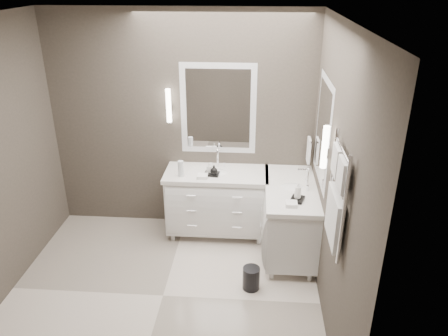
# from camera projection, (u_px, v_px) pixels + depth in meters

# --- Properties ---
(floor) EXTENTS (3.20, 3.00, 0.01)m
(floor) POSITION_uv_depth(u_px,v_px,m) (163.00, 296.00, 4.49)
(floor) COLOR silver
(floor) RESTS_ON ground
(ceiling) EXTENTS (3.20, 3.00, 0.01)m
(ceiling) POSITION_uv_depth(u_px,v_px,m) (143.00, 19.00, 3.37)
(ceiling) COLOR white
(ceiling) RESTS_ON wall_back
(wall_back) EXTENTS (3.20, 0.01, 2.70)m
(wall_back) POSITION_uv_depth(u_px,v_px,m) (182.00, 124.00, 5.30)
(wall_back) COLOR #443D36
(wall_back) RESTS_ON floor
(wall_front) EXTENTS (3.20, 0.01, 2.70)m
(wall_front) POSITION_uv_depth(u_px,v_px,m) (98.00, 288.00, 2.56)
(wall_front) COLOR #443D36
(wall_front) RESTS_ON floor
(wall_right) EXTENTS (0.01, 3.00, 2.70)m
(wall_right) POSITION_uv_depth(u_px,v_px,m) (335.00, 183.00, 3.82)
(wall_right) COLOR #443D36
(wall_right) RESTS_ON floor
(vanity_back) EXTENTS (1.24, 0.59, 0.97)m
(vanity_back) POSITION_uv_depth(u_px,v_px,m) (217.00, 199.00, 5.37)
(vanity_back) COLOR white
(vanity_back) RESTS_ON floor
(vanity_right) EXTENTS (0.59, 1.24, 0.97)m
(vanity_right) POSITION_uv_depth(u_px,v_px,m) (290.00, 215.00, 5.01)
(vanity_right) COLOR white
(vanity_right) RESTS_ON floor
(mirror_back) EXTENTS (0.90, 0.02, 1.10)m
(mirror_back) POSITION_uv_depth(u_px,v_px,m) (218.00, 109.00, 5.17)
(mirror_back) COLOR white
(mirror_back) RESTS_ON wall_back
(mirror_right) EXTENTS (0.02, 0.90, 1.10)m
(mirror_right) POSITION_uv_depth(u_px,v_px,m) (323.00, 131.00, 4.47)
(mirror_right) COLOR white
(mirror_right) RESTS_ON wall_right
(sconce_back) EXTENTS (0.06, 0.06, 0.40)m
(sconce_back) POSITION_uv_depth(u_px,v_px,m) (169.00, 106.00, 5.13)
(sconce_back) COLOR white
(sconce_back) RESTS_ON wall_back
(sconce_right) EXTENTS (0.06, 0.06, 0.40)m
(sconce_right) POSITION_uv_depth(u_px,v_px,m) (325.00, 148.00, 3.93)
(sconce_right) COLOR white
(sconce_right) RESTS_ON wall_right
(towel_bar_corner) EXTENTS (0.03, 0.22, 0.30)m
(towel_bar_corner) POSITION_uv_depth(u_px,v_px,m) (309.00, 150.00, 5.16)
(towel_bar_corner) COLOR white
(towel_bar_corner) RESTS_ON wall_right
(towel_ladder) EXTENTS (0.06, 0.58, 0.90)m
(towel_ladder) POSITION_uv_depth(u_px,v_px,m) (336.00, 201.00, 3.44)
(towel_ladder) COLOR white
(towel_ladder) RESTS_ON wall_right
(waste_bin) EXTENTS (0.21, 0.21, 0.25)m
(waste_bin) POSITION_uv_depth(u_px,v_px,m) (251.00, 278.00, 4.55)
(waste_bin) COLOR black
(waste_bin) RESTS_ON floor
(amenity_tray_back) EXTENTS (0.19, 0.15, 0.03)m
(amenity_tray_back) POSITION_uv_depth(u_px,v_px,m) (212.00, 174.00, 5.14)
(amenity_tray_back) COLOR black
(amenity_tray_back) RESTS_ON vanity_back
(amenity_tray_right) EXTENTS (0.17, 0.20, 0.03)m
(amenity_tray_right) POSITION_uv_depth(u_px,v_px,m) (297.00, 199.00, 4.57)
(amenity_tray_right) COLOR black
(amenity_tray_right) RESTS_ON vanity_right
(water_bottle) EXTENTS (0.08, 0.08, 0.19)m
(water_bottle) POSITION_uv_depth(u_px,v_px,m) (181.00, 169.00, 5.08)
(water_bottle) COLOR silver
(water_bottle) RESTS_ON vanity_back
(soap_bottle_a) EXTENTS (0.07, 0.07, 0.12)m
(soap_bottle_a) POSITION_uv_depth(u_px,v_px,m) (209.00, 168.00, 5.13)
(soap_bottle_a) COLOR white
(soap_bottle_a) RESTS_ON amenity_tray_back
(soap_bottle_b) EXTENTS (0.09, 0.09, 0.11)m
(soap_bottle_b) POSITION_uv_depth(u_px,v_px,m) (214.00, 170.00, 5.09)
(soap_bottle_b) COLOR black
(soap_bottle_b) RESTS_ON amenity_tray_back
(soap_bottle_c) EXTENTS (0.08, 0.08, 0.19)m
(soap_bottle_c) POSITION_uv_depth(u_px,v_px,m) (298.00, 190.00, 4.53)
(soap_bottle_c) COLOR white
(soap_bottle_c) RESTS_ON amenity_tray_right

